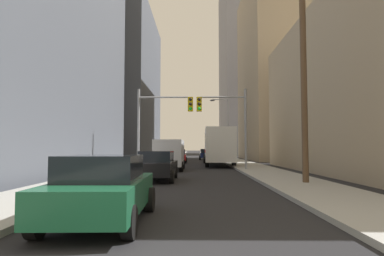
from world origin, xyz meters
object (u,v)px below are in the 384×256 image
(sedan_black, at_px, (157,166))
(sedan_navy, at_px, (206,154))
(sedan_green, at_px, (103,189))
(sedan_red, at_px, (178,156))
(cargo_van_silver, at_px, (170,153))
(traffic_signal_near_right, at_px, (224,116))
(city_bus, at_px, (218,145))
(traffic_signal_near_left, at_px, (162,115))

(sedan_black, bearing_deg, sedan_navy, 83.51)
(sedan_green, height_order, sedan_red, same)
(sedan_green, relative_size, sedan_red, 1.00)
(sedan_green, xyz_separation_m, sedan_navy, (3.44, 39.44, 0.00))
(cargo_van_silver, xyz_separation_m, traffic_signal_near_right, (4.07, -1.03, 2.75))
(city_bus, height_order, cargo_van_silver, city_bus)
(sedan_red, bearing_deg, sedan_black, -89.92)
(sedan_green, relative_size, traffic_signal_near_right, 0.71)
(traffic_signal_near_left, bearing_deg, traffic_signal_near_right, -0.00)
(sedan_black, bearing_deg, traffic_signal_near_right, 60.23)
(city_bus, bearing_deg, sedan_red, 131.61)
(cargo_van_silver, distance_m, traffic_signal_near_left, 2.99)
(cargo_van_silver, xyz_separation_m, sedan_red, (-0.03, 11.75, -0.52))
(cargo_van_silver, height_order, sedan_green, cargo_van_silver)
(sedan_black, bearing_deg, cargo_van_silver, 89.95)
(sedan_black, xyz_separation_m, sedan_navy, (3.38, 29.75, 0.00))
(cargo_van_silver, bearing_deg, traffic_signal_near_left, -114.37)
(traffic_signal_near_right, bearing_deg, traffic_signal_near_left, 180.00)
(cargo_van_silver, height_order, sedan_navy, cargo_van_silver)
(sedan_green, bearing_deg, sedan_red, 89.94)
(city_bus, relative_size, cargo_van_silver, 2.21)
(sedan_green, distance_m, sedan_navy, 39.59)
(city_bus, xyz_separation_m, sedan_green, (-4.19, -24.92, -1.16))
(city_bus, distance_m, sedan_red, 6.36)
(sedan_green, height_order, sedan_navy, same)
(sedan_green, height_order, traffic_signal_near_right, traffic_signal_near_right)
(sedan_red, height_order, sedan_navy, same)
(sedan_navy, bearing_deg, sedan_green, -94.98)
(city_bus, relative_size, sedan_navy, 2.71)
(city_bus, height_order, sedan_navy, city_bus)
(city_bus, bearing_deg, traffic_signal_near_left, -119.54)
(traffic_signal_near_left, bearing_deg, sedan_navy, 80.36)
(sedan_green, distance_m, sedan_black, 9.69)
(city_bus, bearing_deg, cargo_van_silver, -120.26)
(traffic_signal_near_right, bearing_deg, sedan_black, -119.77)
(cargo_van_silver, relative_size, traffic_signal_near_left, 0.87)
(cargo_van_silver, height_order, sedan_red, cargo_van_silver)
(traffic_signal_near_right, bearing_deg, sedan_green, -103.81)
(sedan_green, height_order, traffic_signal_near_left, traffic_signal_near_left)
(cargo_van_silver, relative_size, sedan_green, 1.23)
(sedan_green, height_order, sedan_black, same)
(sedan_red, relative_size, traffic_signal_near_left, 0.71)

